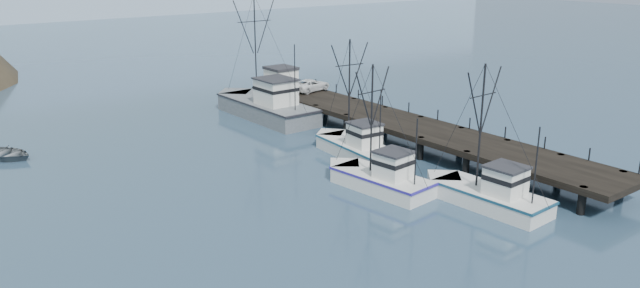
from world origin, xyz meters
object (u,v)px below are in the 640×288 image
object	(u,v)px
pier_shed	(281,79)
pickup_truck	(311,85)
trawler_mid	(379,179)
work_vessel	(265,106)
pier	(401,124)
trawler_far	(355,147)
trawler_near	(487,194)
motorboat	(3,158)

from	to	relation	value
pier_shed	pickup_truck	xyz separation A→B (m)	(2.71, -2.06, -0.74)
trawler_mid	work_vessel	world-z (taller)	work_vessel
pier	trawler_far	world-z (taller)	trawler_far
pier	pickup_truck	xyz separation A→B (m)	(1.21, 15.94, 0.99)
pickup_truck	pier	bearing A→B (deg)	164.22
trawler_near	work_vessel	xyz separation A→B (m)	(1.19, 30.71, 0.41)
pickup_truck	motorboat	xyz separation A→B (m)	(-32.41, 1.33, -2.68)
trawler_far	motorboat	distance (m)	30.65
work_vessel	trawler_far	bearing A→B (deg)	-93.94
trawler_mid	motorboat	size ratio (longest dim) A/B	1.68
trawler_mid	pickup_truck	xyz separation A→B (m)	(11.47, 23.99, 1.86)
trawler_far	pickup_truck	bearing A→B (deg)	65.48
trawler_mid	trawler_far	world-z (taller)	trawler_far
trawler_mid	work_vessel	size ratio (longest dim) A/B	0.61
trawler_near	work_vessel	world-z (taller)	work_vessel
trawler_near	pier_shed	world-z (taller)	trawler_near
work_vessel	motorboat	xyz separation A→B (m)	(-25.93, 1.63, -1.23)
work_vessel	motorboat	size ratio (longest dim) A/B	2.75
trawler_near	pickup_truck	distance (m)	32.00
trawler_far	work_vessel	xyz separation A→B (m)	(1.13, 16.35, 0.41)
trawler_mid	trawler_far	xyz separation A→B (m)	(3.87, 7.33, 0.00)
motorboat	pier_shed	bearing A→B (deg)	-32.19
trawler_far	pier_shed	world-z (taller)	trawler_far
trawler_mid	work_vessel	distance (m)	24.21
work_vessel	pickup_truck	bearing A→B (deg)	2.71
trawler_far	pickup_truck	world-z (taller)	trawler_far
trawler_near	pier_shed	distance (m)	33.55
trawler_near	pickup_truck	xyz separation A→B (m)	(7.66, 31.02, 1.86)
pier_shed	trawler_far	bearing A→B (deg)	-104.65
trawler_near	motorboat	bearing A→B (deg)	127.42
trawler_far	work_vessel	size ratio (longest dim) A/B	0.66
trawler_mid	pickup_truck	bearing A→B (deg)	64.45
pier	motorboat	distance (m)	35.70
trawler_near	pier_shed	bearing A→B (deg)	81.48
trawler_mid	motorboat	xyz separation A→B (m)	(-20.94, 25.32, -0.82)
trawler_mid	pier	bearing A→B (deg)	38.12
pickup_truck	motorboat	world-z (taller)	pickup_truck
pier	trawler_mid	world-z (taller)	trawler_mid
pier	motorboat	size ratio (longest dim) A/B	7.60
pier_shed	pickup_truck	world-z (taller)	pier_shed
pier_shed	motorboat	bearing A→B (deg)	-178.58
trawler_far	pickup_truck	size ratio (longest dim) A/B	2.14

